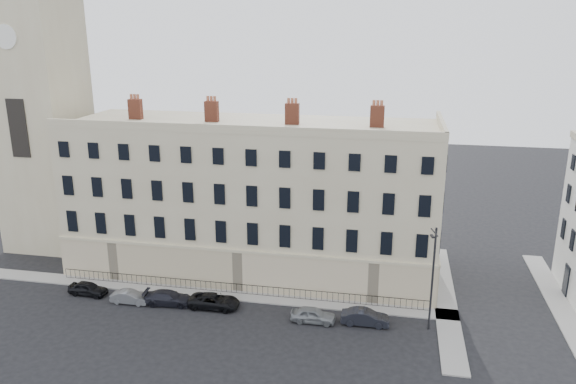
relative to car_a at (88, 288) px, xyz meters
The scene contains 14 objects.
ground 19.70m from the car_a, ahead, with size 160.00×160.00×0.00m, color black.
terrace 17.83m from the car_a, 34.59° to the left, with size 36.22×12.22×17.00m.
church_tower 23.76m from the car_a, 132.68° to the left, with size 8.00×8.13×44.00m.
pavement_terrace 9.82m from the car_a, 14.02° to the left, with size 48.00×2.00×0.12m, color gray.
pavement_east_return 32.96m from the car_a, ahead, with size 2.00×24.00×0.12m, color gray.
pavement_adjacent 43.15m from the car_a, ahead, with size 2.00×20.00×0.12m, color gray.
railings 13.80m from the car_a, 11.60° to the left, with size 35.00×0.04×0.96m.
car_a is the anchor object (origin of this frame).
car_b 4.64m from the car_a, ahead, with size 1.22×3.49×1.15m, color slate.
car_c 8.08m from the car_a, ahead, with size 1.78×4.37×1.27m, color black.
car_d 12.30m from the car_a, ahead, with size 2.09×4.53×1.26m, color black.
car_e 21.31m from the car_a, ahead, with size 1.54×3.82×1.30m, color gray.
car_f 25.62m from the car_a, ahead, with size 1.40×4.01×1.32m, color black.
streetlamp 31.10m from the car_a, ahead, with size 0.63×1.89×8.90m.
Camera 1 is at (7.82, -40.23, 24.15)m, focal length 35.00 mm.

